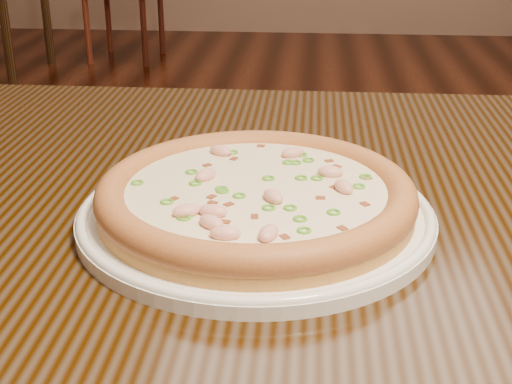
{
  "coord_description": "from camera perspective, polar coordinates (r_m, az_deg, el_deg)",
  "views": [
    {
      "loc": [
        -0.23,
        -0.89,
        1.03
      ],
      "look_at": [
        -0.27,
        -0.31,
        0.78
      ],
      "focal_mm": 50.0,
      "sensor_mm": 36.0,
      "label": 1
    }
  ],
  "objects": [
    {
      "name": "hero_table",
      "position": [
        0.74,
        9.7,
        -7.92
      ],
      "size": [
        1.2,
        0.8,
        0.75
      ],
      "color": "black",
      "rests_on": "ground"
    },
    {
      "name": "plate",
      "position": [
        0.64,
        0.0,
        -1.74
      ],
      "size": [
        0.32,
        0.32,
        0.02
      ],
      "color": "white",
      "rests_on": "hero_table"
    },
    {
      "name": "pizza",
      "position": [
        0.64,
        -0.0,
        -0.25
      ],
      "size": [
        0.29,
        0.29,
        0.03
      ],
      "color": "gold",
      "rests_on": "plate"
    }
  ]
}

